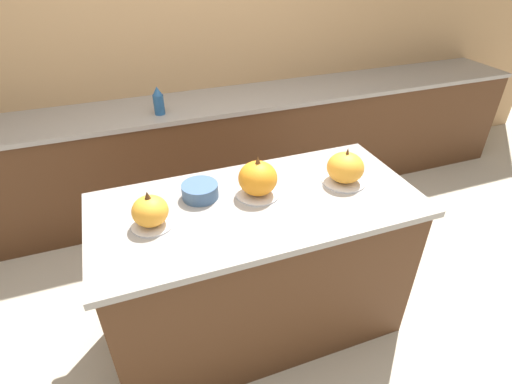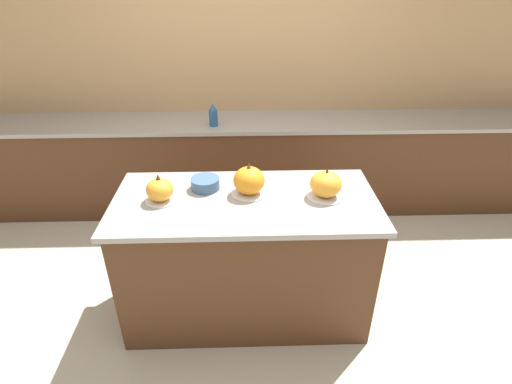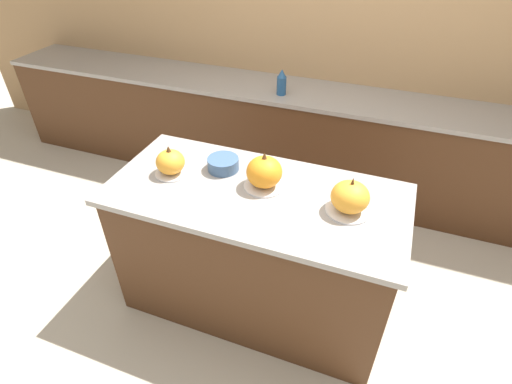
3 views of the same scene
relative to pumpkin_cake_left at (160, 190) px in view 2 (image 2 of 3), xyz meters
The scene contains 9 objects.
ground_plane 1.12m from the pumpkin_cake_left, ahead, with size 12.00×12.00×0.00m, color #BCB29E.
wall_back 1.87m from the pumpkin_cake_left, 73.72° to the left, with size 8.00×0.06×2.50m.
kitchen_island 0.74m from the pumpkin_cake_left, ahead, with size 1.65×0.78×0.92m.
back_counter 1.63m from the pumpkin_cake_left, 70.27° to the left, with size 6.00×0.60×0.91m.
pumpkin_cake_left is the anchor object (origin of this frame).
pumpkin_cake_center 0.55m from the pumpkin_cake_left, ahead, with size 0.23×0.23×0.22m.
pumpkin_cake_right 1.02m from the pumpkin_cake_left, ahead, with size 0.23×0.23×0.21m.
bottle_tall 1.34m from the pumpkin_cake_left, 79.48° to the left, with size 0.08×0.08×0.21m.
mixing_bowl 0.30m from the pumpkin_cake_left, 28.34° to the left, with size 0.18×0.18×0.07m.
Camera 2 is at (0.00, -2.13, 2.19)m, focal length 28.00 mm.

